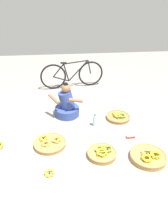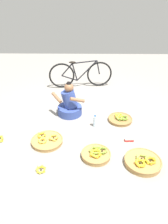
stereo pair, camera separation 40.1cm
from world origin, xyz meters
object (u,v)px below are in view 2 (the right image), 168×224
(loose_bananas_back_right, at_px, (41,169))
(vendor_woman_front, at_px, (70,104))
(banana_basket_back_center, at_px, (96,154))
(packet_carton_stack, at_px, (129,140))
(banana_basket_mid_right, at_px, (120,119))
(water_bottle, at_px, (95,121))
(bicycle_leaning, at_px, (81,74))
(banana_basket_mid_left, at_px, (143,162))
(banana_basket_near_vendor, at_px, (47,141))

(loose_bananas_back_right, bearing_deg, vendor_woman_front, 78.96)
(vendor_woman_front, relative_size, banana_basket_back_center, 1.56)
(vendor_woman_front, distance_m, packet_carton_stack, 1.48)
(loose_bananas_back_right, distance_m, packet_carton_stack, 1.64)
(packet_carton_stack, bearing_deg, banana_basket_mid_right, 96.44)
(vendor_woman_front, height_order, water_bottle, vendor_woman_front)
(bicycle_leaning, height_order, packet_carton_stack, bicycle_leaning)
(banana_basket_mid_left, bearing_deg, loose_bananas_back_right, -174.20)
(bicycle_leaning, xyz_separation_m, banana_basket_back_center, (0.33, -2.79, -0.31))
(banana_basket_mid_left, height_order, loose_bananas_back_right, banana_basket_mid_left)
(banana_basket_back_center, distance_m, banana_basket_mid_right, 1.21)
(banana_basket_near_vendor, relative_size, loose_bananas_back_right, 3.14)
(banana_basket_near_vendor, bearing_deg, water_bottle, 30.78)
(banana_basket_back_center, xyz_separation_m, loose_bananas_back_right, (-0.85, -0.32, -0.03))
(water_bottle, bearing_deg, banana_basket_back_center, -90.34)
(banana_basket_mid_left, height_order, packet_carton_stack, banana_basket_mid_left)
(bicycle_leaning, bearing_deg, loose_bananas_back_right, -99.48)
(banana_basket_mid_left, distance_m, loose_bananas_back_right, 1.58)
(banana_basket_mid_right, distance_m, banana_basket_mid_left, 1.25)
(loose_bananas_back_right, bearing_deg, packet_carton_stack, 26.68)
(bicycle_leaning, distance_m, banana_basket_near_vendor, 2.52)
(bicycle_leaning, distance_m, banana_basket_back_center, 2.83)
(vendor_woman_front, height_order, banana_basket_mid_left, vendor_woman_front)
(bicycle_leaning, xyz_separation_m, banana_basket_near_vendor, (-0.53, -2.44, -0.32))
(loose_bananas_back_right, distance_m, water_bottle, 1.47)
(banana_basket_near_vendor, relative_size, banana_basket_mid_right, 1.14)
(banana_basket_mid_left, bearing_deg, packet_carton_stack, 101.23)
(bicycle_leaning, relative_size, banana_basket_mid_left, 2.92)
(banana_basket_near_vendor, xyz_separation_m, packet_carton_stack, (1.48, 0.06, -0.01))
(vendor_woman_front, relative_size, water_bottle, 2.92)
(banana_basket_back_center, distance_m, packet_carton_stack, 0.74)
(banana_basket_mid_right, relative_size, water_bottle, 1.91)
(banana_basket_back_center, xyz_separation_m, banana_basket_near_vendor, (-0.86, 0.35, -0.01))
(banana_basket_near_vendor, distance_m, banana_basket_mid_left, 1.67)
(vendor_woman_front, relative_size, banana_basket_near_vendor, 1.34)
(water_bottle, bearing_deg, vendor_woman_front, 138.79)
(banana_basket_mid_right, bearing_deg, packet_carton_stack, -83.56)
(vendor_woman_front, bearing_deg, water_bottle, -41.21)
(banana_basket_mid_right, height_order, banana_basket_mid_left, banana_basket_mid_left)
(vendor_woman_front, xyz_separation_m, packet_carton_stack, (1.14, -0.92, -0.21))
(banana_basket_near_vendor, bearing_deg, banana_basket_mid_right, 27.52)
(banana_basket_mid_right, height_order, water_bottle, water_bottle)
(vendor_woman_front, relative_size, bicycle_leaning, 0.45)
(water_bottle, xyz_separation_m, packet_carton_stack, (0.61, -0.45, -0.09))
(banana_basket_mid_left, bearing_deg, vendor_woman_front, 130.00)
(bicycle_leaning, relative_size, loose_bananas_back_right, 9.43)
(loose_bananas_back_right, relative_size, water_bottle, 0.69)
(banana_basket_near_vendor, bearing_deg, packet_carton_stack, 2.50)
(banana_basket_near_vendor, relative_size, packet_carton_stack, 3.38)
(packet_carton_stack, bearing_deg, water_bottle, 143.25)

